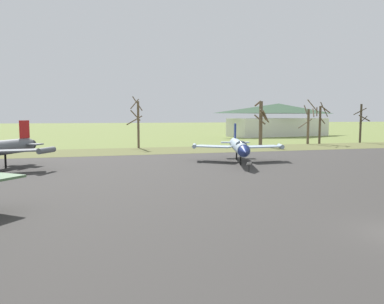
{
  "coord_description": "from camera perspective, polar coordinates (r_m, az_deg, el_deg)",
  "views": [
    {
      "loc": [
        -14.03,
        -12.97,
        5.43
      ],
      "look_at": [
        -5.04,
        18.6,
        2.27
      ],
      "focal_mm": 34.69,
      "sensor_mm": 36.0,
      "label": 1
    }
  ],
  "objects": [
    {
      "name": "info_placard_front_left",
      "position": [
        36.44,
        8.76,
        -2.14
      ],
      "size": [
        0.46,
        0.25,
        1.03
      ],
      "color": "black",
      "rests_on": "ground"
    },
    {
      "name": "bare_tree_far_left",
      "position": [
        63.76,
        -8.36,
        4.61
      ],
      "size": [
        2.91,
        3.32,
        8.77
      ],
      "color": "brown",
      "rests_on": "ground"
    },
    {
      "name": "bare_tree_far_right",
      "position": [
        84.13,
        24.55,
        4.18
      ],
      "size": [
        3.17,
        3.24,
        7.95
      ],
      "color": "#42382D",
      "rests_on": "ground"
    },
    {
      "name": "bare_tree_right_of_center",
      "position": [
        76.86,
        19.06,
        4.47
      ],
      "size": [
        3.49,
        3.51,
        8.22
      ],
      "color": "brown",
      "rests_on": "ground"
    },
    {
      "name": "bare_tree_center",
      "position": [
        75.74,
        17.42,
        4.06
      ],
      "size": [
        2.83,
        2.99,
        8.66
      ],
      "color": "brown",
      "rests_on": "ground"
    },
    {
      "name": "jet_fighter_front_left",
      "position": [
        43.57,
        7.21,
        0.88
      ],
      "size": [
        11.11,
        13.55,
        4.51
      ],
      "color": "#8EA3B2",
      "rests_on": "ground"
    },
    {
      "name": "asphalt_apron",
      "position": [
        31.28,
        11.06,
        -4.56
      ],
      "size": [
        100.01,
        48.18,
        0.05
      ],
      "primitive_type": "cube",
      "color": "#383533",
      "rests_on": "ground"
    },
    {
      "name": "visitor_building",
      "position": [
        105.72,
        13.13,
        4.81
      ],
      "size": [
        30.56,
        14.46,
        8.97
      ],
      "color": "silver",
      "rests_on": "ground"
    },
    {
      "name": "bare_tree_left_of_center",
      "position": [
        67.89,
        10.57,
        4.56
      ],
      "size": [
        2.86,
        2.66,
        8.3
      ],
      "color": "brown",
      "rests_on": "ground"
    },
    {
      "name": "grass_verge_strip",
      "position": [
        59.45,
        -2.17,
        0.28
      ],
      "size": [
        160.01,
        12.0,
        0.06
      ],
      "primitive_type": "cube",
      "color": "brown",
      "rests_on": "ground"
    }
  ]
}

